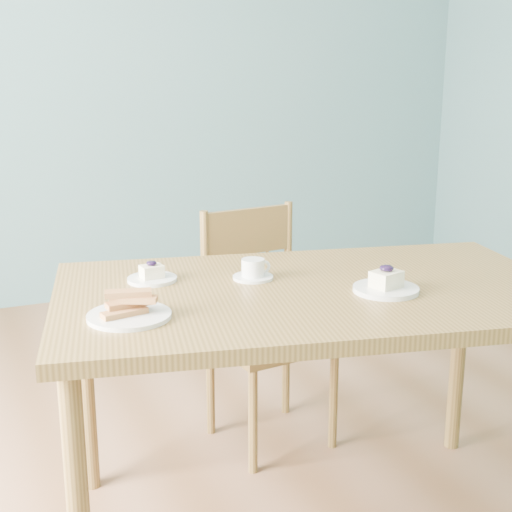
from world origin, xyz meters
The scene contains 7 objects.
room centered at (0.00, 0.00, 1.35)m, with size 5.01×5.01×2.71m.
dining_table centered at (0.08, -0.06, 0.69)m, with size 1.58×1.11×0.77m.
dining_chair centered at (0.19, 0.50, 0.45)m, with size 0.44×0.43×0.88m.
cheesecake_plate_near centered at (0.24, -0.18, 0.79)m, with size 0.18×0.18×0.08m.
cheesecake_plate_far centered at (-0.32, 0.18, 0.79)m, with size 0.14×0.14×0.06m.
coffee_cup centered at (-0.04, 0.09, 0.80)m, with size 0.12×0.12×0.06m.
biscotti_plate centered at (-0.46, -0.10, 0.79)m, with size 0.21×0.21×0.07m.
Camera 1 is at (-0.85, -1.76, 1.37)m, focal length 50.00 mm.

